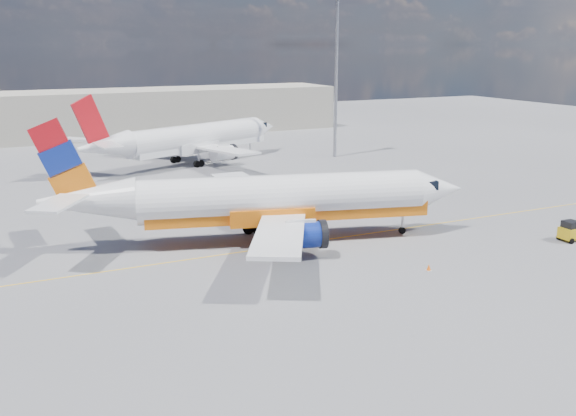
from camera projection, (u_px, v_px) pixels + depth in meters
name	position (u px, v px, depth m)	size (l,w,h in m)	color
ground	(312.00, 255.00, 49.81)	(240.00, 240.00, 0.00)	slate
taxi_line	(295.00, 244.00, 52.44)	(70.00, 0.15, 0.01)	yellow
terminal_main	(147.00, 112.00, 116.55)	(70.00, 14.00, 8.00)	#B9B09F
main_jet	(269.00, 200.00, 52.25)	(35.38, 27.05, 10.68)	white
second_jet	(192.00, 139.00, 86.86)	(33.40, 25.16, 10.28)	white
gse_tug	(573.00, 231.00, 53.23)	(2.44, 1.51, 1.73)	black
traffic_cone	(429.00, 267.00, 46.24)	(0.36, 0.36, 0.50)	white
floodlight_mast	(336.00, 62.00, 90.12)	(1.64, 1.64, 22.52)	#9A9AA1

